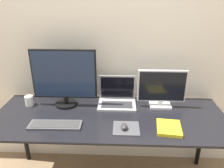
% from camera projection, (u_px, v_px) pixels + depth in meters
% --- Properties ---
extents(wall_back, '(7.00, 0.05, 2.50)m').
position_uv_depth(wall_back, '(112.00, 43.00, 1.97)').
color(wall_back, silver).
rests_on(wall_back, ground_plane).
extents(desk, '(1.90, 0.71, 0.74)m').
position_uv_depth(desk, '(109.00, 124.00, 1.80)').
color(desk, black).
rests_on(desk, ground_plane).
extents(monitor_left, '(0.55, 0.19, 0.50)m').
position_uv_depth(monitor_left, '(64.00, 78.00, 1.85)').
color(monitor_left, black).
rests_on(monitor_left, desk).
extents(monitor_right, '(0.41, 0.13, 0.34)m').
position_uv_depth(monitor_right, '(162.00, 89.00, 1.86)').
color(monitor_right, silver).
rests_on(monitor_right, desk).
extents(laptop, '(0.33, 0.24, 0.24)m').
position_uv_depth(laptop, '(117.00, 97.00, 1.96)').
color(laptop, '#ADADB2').
rests_on(laptop, desk).
extents(keyboard, '(0.40, 0.13, 0.02)m').
position_uv_depth(keyboard, '(55.00, 125.00, 1.64)').
color(keyboard, '#4C4C51').
rests_on(keyboard, desk).
extents(mousepad, '(0.19, 0.18, 0.00)m').
position_uv_depth(mousepad, '(126.00, 128.00, 1.61)').
color(mousepad, '#47474C').
rests_on(mousepad, desk).
extents(mouse, '(0.05, 0.08, 0.04)m').
position_uv_depth(mouse, '(124.00, 126.00, 1.59)').
color(mouse, '#333333').
rests_on(mouse, mousepad).
extents(book, '(0.19, 0.22, 0.03)m').
position_uv_depth(book, '(169.00, 128.00, 1.59)').
color(book, yellow).
rests_on(book, desk).
extents(mug, '(0.07, 0.07, 0.09)m').
position_uv_depth(mug, '(29.00, 101.00, 1.93)').
color(mug, white).
rests_on(mug, desk).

